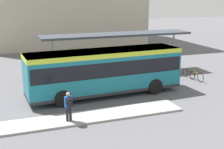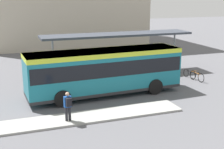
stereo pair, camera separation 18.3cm
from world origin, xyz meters
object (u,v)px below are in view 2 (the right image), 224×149
Objects in this scene: pedestrian_waiting at (68,105)px; potted_planter_near_shelter at (171,67)px; city_bus at (105,69)px; bicycle_orange at (197,76)px; bicycle_black at (189,74)px; potted_planter_far_side at (158,70)px.

pedestrian_waiting reaches higher than potted_planter_near_shelter.
bicycle_orange is at bearing 3.47° from city_bus.
bicycle_black is 1.22× the size of potted_planter_far_side.
pedestrian_waiting is 1.21× the size of potted_planter_near_shelter.
pedestrian_waiting reaches higher than bicycle_black.
potted_planter_far_side is at bearing -165.01° from potted_planter_near_shelter.
bicycle_black is at bearing 5.25° from bicycle_orange.
potted_planter_near_shelter is (-1.02, 2.38, 0.30)m from bicycle_orange.
city_bus reaches higher than potted_planter_near_shelter.
city_bus reaches higher than potted_planter_far_side.
city_bus reaches higher than bicycle_orange.
bicycle_black is at bearing -69.51° from pedestrian_waiting.
bicycle_orange is 3.18m from potted_planter_far_side.
pedestrian_waiting is 12.80m from potted_planter_near_shelter.
pedestrian_waiting is at bearing -65.84° from bicycle_black.
city_bus reaches higher than bicycle_black.
potted_planter_far_side is (5.67, 2.92, -1.16)m from city_bus.
potted_planter_near_shelter is 1.50m from potted_planter_far_side.
city_bus is at bearing 93.04° from bicycle_orange.
bicycle_black is at bearing 9.65° from city_bus.
potted_planter_far_side reaches higher than bicycle_black.
pedestrian_waiting is at bearing -145.39° from potted_planter_near_shelter.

